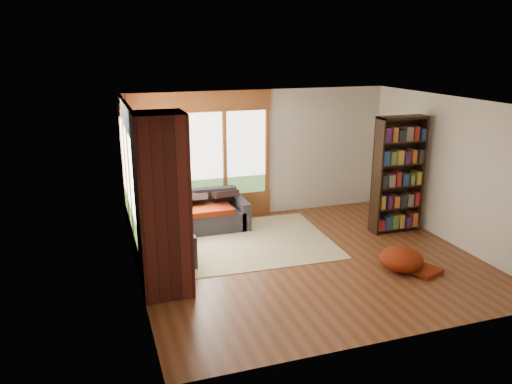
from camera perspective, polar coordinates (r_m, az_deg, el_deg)
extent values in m
plane|color=#552C17|center=(8.46, 5.95, -7.67)|extent=(5.50, 5.50, 0.00)
plane|color=white|center=(7.77, 6.52, 10.09)|extent=(5.50, 5.50, 0.00)
cube|color=silver|center=(10.28, 0.43, 4.41)|extent=(5.50, 0.04, 2.60)
cube|color=silver|center=(5.96, 16.24, -5.37)|extent=(5.50, 0.04, 2.60)
cube|color=silver|center=(7.35, -13.69, -1.02)|extent=(0.04, 5.00, 2.60)
cube|color=silver|center=(9.48, 21.54, 2.20)|extent=(0.04, 5.00, 2.60)
cube|color=brown|center=(9.92, -6.10, 4.17)|extent=(2.82, 0.10, 1.90)
cube|color=white|center=(9.92, -6.10, 4.17)|extent=(2.54, 0.09, 1.62)
cube|color=brown|center=(8.49, -14.26, 1.64)|extent=(0.10, 2.62, 1.90)
cube|color=white|center=(8.49, -14.26, 1.64)|extent=(0.09, 2.36, 1.62)
cube|color=gray|center=(9.21, -14.68, 5.31)|extent=(0.03, 0.72, 0.90)
cube|color=#471914|center=(7.05, -10.60, -1.58)|extent=(0.70, 0.70, 2.60)
cube|color=#29292E|center=(9.75, -7.94, -3.08)|extent=(2.20, 0.90, 0.42)
cube|color=#29292E|center=(9.96, -8.41, -0.27)|extent=(2.20, 0.20, 0.38)
cube|color=#29292E|center=(9.94, -2.29, -2.01)|extent=(0.20, 0.90, 0.60)
cube|color=maroon|center=(9.54, -8.46, -1.84)|extent=(1.90, 0.66, 0.12)
cube|color=#29292E|center=(9.06, -11.21, -4.80)|extent=(0.90, 2.20, 0.42)
cube|color=#29292E|center=(8.90, -13.59, -2.62)|extent=(0.20, 2.20, 0.38)
cube|color=#29292E|center=(8.11, -10.29, -6.67)|extent=(0.90, 0.20, 0.60)
cube|color=maroon|center=(8.66, -10.21, -3.86)|extent=(0.66, 1.20, 0.12)
cube|color=maroon|center=(9.55, -11.07, -1.96)|extent=(0.66, 0.66, 0.12)
cube|color=beige|center=(9.10, -1.67, -5.78)|extent=(3.28, 2.55, 0.01)
cube|color=black|center=(9.98, 18.09, 2.07)|extent=(0.04, 0.32, 2.21)
cube|color=black|center=(9.48, 13.66, 1.68)|extent=(0.04, 0.32, 2.21)
cube|color=black|center=(9.84, 15.45, 2.09)|extent=(0.95, 0.02, 2.21)
cube|color=black|center=(10.03, 15.46, -3.90)|extent=(0.87, 0.30, 0.03)
cube|color=black|center=(9.89, 15.65, -1.61)|extent=(0.87, 0.30, 0.03)
cube|color=black|center=(9.77, 15.84, 0.74)|extent=(0.87, 0.30, 0.03)
cube|color=black|center=(9.67, 16.03, 3.15)|extent=(0.87, 0.30, 0.03)
cube|color=black|center=(9.59, 16.23, 5.60)|extent=(0.87, 0.30, 0.03)
cube|color=black|center=(9.52, 16.43, 8.09)|extent=(0.87, 0.30, 0.03)
cube|color=#726659|center=(9.71, 15.99, 1.85)|extent=(0.83, 0.24, 2.05)
ellipsoid|color=maroon|center=(8.31, 16.28, -7.29)|extent=(0.84, 0.84, 0.37)
ellipsoid|color=brown|center=(9.39, -10.14, -0.41)|extent=(1.07, 0.96, 0.30)
sphere|color=brown|center=(9.55, -8.67, 0.85)|extent=(0.50, 0.50, 0.36)
cone|color=brown|center=(9.48, -8.99, 1.62)|extent=(0.18, 0.18, 0.16)
ellipsoid|color=#302112|center=(8.49, -11.05, -2.47)|extent=(0.54, 0.82, 0.28)
sphere|color=#302112|center=(8.73, -11.38, -1.04)|extent=(0.34, 0.34, 0.33)
cone|color=#302112|center=(8.64, -11.38, -0.31)|extent=(0.12, 0.12, 0.14)
cube|color=black|center=(9.91, -4.33, 0.90)|extent=(0.45, 0.12, 0.45)
cube|color=black|center=(9.79, -7.73, 0.60)|extent=(0.45, 0.12, 0.45)
cube|color=black|center=(9.23, -12.85, -0.66)|extent=(0.45, 0.12, 0.45)
cube|color=black|center=(8.19, -12.03, -2.82)|extent=(0.45, 0.12, 0.45)
cube|color=maroon|center=(9.71, -11.21, 0.28)|extent=(0.42, 0.12, 0.42)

